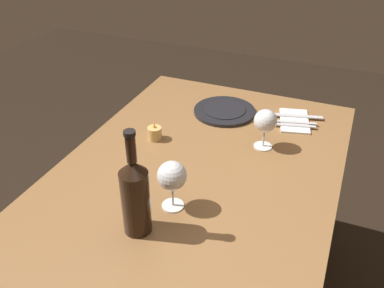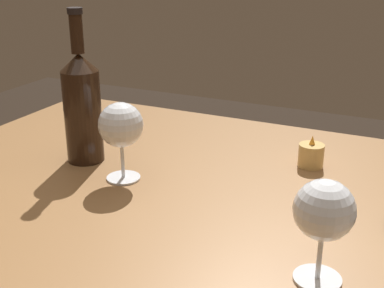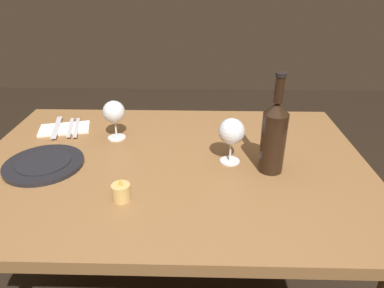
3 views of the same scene
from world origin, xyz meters
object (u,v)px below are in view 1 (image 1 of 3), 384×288
at_px(dinner_plate, 225,111).
at_px(folded_napkin, 294,121).
at_px(wine_glass_right, 172,177).
at_px(wine_bottle, 135,195).
at_px(votive_candle, 155,134).
at_px(fork_outer, 292,125).
at_px(wine_glass_left, 265,122).
at_px(fork_inner, 293,122).
at_px(table_knife, 296,116).

relative_size(dinner_plate, folded_napkin, 1.19).
distance_m(wine_glass_right, dinner_plate, 0.62).
relative_size(wine_bottle, votive_candle, 4.70).
bearing_deg(wine_bottle, fork_outer, -21.71).
distance_m(wine_glass_left, wine_glass_right, 0.45).
xyz_separation_m(wine_bottle, fork_outer, (0.71, -0.28, -0.11)).
distance_m(votive_candle, fork_outer, 0.53).
bearing_deg(fork_inner, votive_candle, 123.44).
bearing_deg(wine_bottle, votive_candle, 21.04).
height_order(wine_glass_right, dinner_plate, wine_glass_right).
distance_m(wine_glass_right, table_knife, 0.72).
bearing_deg(dinner_plate, folded_napkin, -83.18).
relative_size(wine_glass_right, fork_inner, 0.86).
xyz_separation_m(votive_candle, dinner_plate, (0.29, -0.17, -0.02)).
bearing_deg(table_knife, wine_glass_left, 164.56).
xyz_separation_m(fork_inner, table_knife, (0.06, 0.00, 0.00)).
height_order(dinner_plate, folded_napkin, dinner_plate).
bearing_deg(wine_bottle, wine_glass_right, -21.74).
bearing_deg(folded_napkin, votive_candle, 125.59).
relative_size(folded_napkin, fork_inner, 1.18).
distance_m(votive_candle, table_knife, 0.57).
xyz_separation_m(votive_candle, folded_napkin, (0.32, -0.45, -0.02)).
xyz_separation_m(votive_candle, fork_outer, (0.27, -0.45, -0.01)).
bearing_deg(votive_candle, wine_glass_right, -145.31).
height_order(wine_glass_left, wine_bottle, wine_bottle).
xyz_separation_m(folded_napkin, fork_inner, (-0.02, 0.00, 0.01)).
relative_size(wine_glass_left, fork_inner, 0.83).
bearing_deg(fork_inner, folded_napkin, 0.00).
bearing_deg(folded_napkin, wine_glass_right, 159.85).
xyz_separation_m(wine_bottle, fork_inner, (0.74, -0.28, -0.11)).
xyz_separation_m(dinner_plate, fork_outer, (-0.02, -0.28, 0.00)).
height_order(wine_glass_right, fork_inner, wine_glass_right).
height_order(votive_candle, folded_napkin, votive_candle).
bearing_deg(fork_inner, table_knife, 0.00).
relative_size(dinner_plate, fork_inner, 1.41).
distance_m(fork_inner, fork_outer, 0.03).
distance_m(wine_glass_left, fork_outer, 0.21).
relative_size(wine_glass_right, votive_candle, 2.30).
distance_m(wine_glass_right, folded_napkin, 0.69).
height_order(wine_glass_left, wine_glass_right, wine_glass_right).
bearing_deg(folded_napkin, wine_bottle, 159.59).
bearing_deg(dinner_plate, votive_candle, 149.20).
bearing_deg(votive_candle, dinner_plate, -30.80).
xyz_separation_m(folded_napkin, fork_outer, (-0.05, 0.00, 0.01)).
height_order(folded_napkin, table_knife, table_knife).
bearing_deg(wine_bottle, fork_inner, -21.04).
distance_m(votive_candle, dinner_plate, 0.34).
xyz_separation_m(dinner_plate, table_knife, (0.06, -0.28, 0.00)).
relative_size(wine_bottle, folded_napkin, 1.49).
relative_size(wine_bottle, fork_inner, 1.77).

